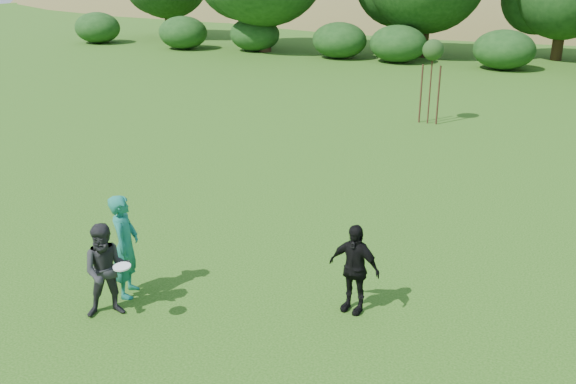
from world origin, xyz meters
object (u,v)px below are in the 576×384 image
player_teal (125,246)px  sapling (433,52)px  player_grey (107,271)px  player_black (354,268)px

player_teal → sapling: sapling is taller
player_teal → player_grey: player_teal is taller
player_black → sapling: sapling is taller
player_grey → sapling: bearing=45.5°
player_teal → sapling: 14.14m
player_teal → player_grey: bearing=170.8°
player_grey → player_black: 3.91m
sapling → player_teal: bearing=-96.9°
player_grey → player_black: (3.47, 1.81, -0.03)m
sapling → player_black: bearing=-81.3°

